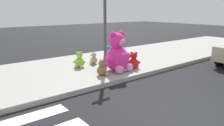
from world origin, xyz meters
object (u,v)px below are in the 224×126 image
object	(u,v)px
plush_teal	(108,56)
plush_red	(134,62)
plush_tan	(93,59)
plush_lime	(79,61)
sign_pole	(105,23)
plush_pink_large	(118,55)
plush_lavender	(122,58)
plush_brown	(102,69)

from	to	relation	value
plush_teal	plush_red	xyz separation A→B (m)	(0.22, -1.33, -0.04)
plush_tan	plush_lime	bearing A→B (deg)	-171.85
sign_pole	plush_red	world-z (taller)	sign_pole
plush_pink_large	plush_lavender	world-z (taller)	plush_pink_large
plush_lime	plush_teal	size ratio (longest dim) A/B	0.85
plush_brown	sign_pole	bearing A→B (deg)	46.87
plush_teal	plush_red	distance (m)	1.35
plush_lavender	plush_red	size ratio (longest dim) A/B	1.13
sign_pole	plush_teal	distance (m)	1.68
plush_pink_large	plush_lime	world-z (taller)	plush_pink_large
plush_red	plush_brown	bearing A→B (deg)	-178.63
plush_red	plush_lavender	bearing A→B (deg)	94.67
plush_tan	plush_red	xyz separation A→B (m)	(0.84, -1.52, 0.06)
sign_pole	plush_tan	size ratio (longest dim) A/B	6.44
plush_tan	plush_red	size ratio (longest dim) A/B	0.78
plush_brown	plush_red	xyz separation A→B (m)	(1.52, 0.04, 0.03)
sign_pole	plush_red	bearing A→B (deg)	-38.12
plush_lavender	plush_red	world-z (taller)	plush_lavender
plush_pink_large	plush_lavender	distance (m)	0.92
sign_pole	plush_red	xyz separation A→B (m)	(0.86, -0.67, -1.44)
sign_pole	plush_pink_large	bearing A→B (deg)	-78.20
plush_lime	plush_teal	world-z (taller)	plush_teal
plush_pink_large	plush_tan	world-z (taller)	plush_pink_large
plush_brown	plush_tan	bearing A→B (deg)	66.30
sign_pole	plush_teal	world-z (taller)	sign_pole
plush_pink_large	plush_brown	xyz separation A→B (m)	(-0.79, -0.12, -0.36)
plush_pink_large	plush_lime	xyz separation A→B (m)	(-0.83, 1.34, -0.33)
plush_tan	plush_teal	size ratio (longest dim) A/B	0.68
plush_pink_large	plush_red	xyz separation A→B (m)	(0.73, -0.08, -0.32)
plush_teal	sign_pole	bearing A→B (deg)	-134.24
plush_lavender	plush_red	distance (m)	0.62
plush_lime	plush_lavender	xyz separation A→B (m)	(1.51, -0.80, 0.04)
plush_lime	plush_red	size ratio (longest dim) A/B	0.97
sign_pole	plush_pink_large	distance (m)	1.27
plush_tan	plush_lavender	bearing A→B (deg)	-48.85
sign_pole	plush_lime	bearing A→B (deg)	133.35
plush_tan	plush_teal	xyz separation A→B (m)	(0.62, -0.19, 0.09)
plush_pink_large	plush_lime	bearing A→B (deg)	121.71
sign_pole	plush_brown	xyz separation A→B (m)	(-0.66, -0.71, -1.48)
plush_pink_large	plush_teal	distance (m)	1.38
plush_tan	plush_red	distance (m)	1.74
plush_lime	sign_pole	bearing A→B (deg)	-46.65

